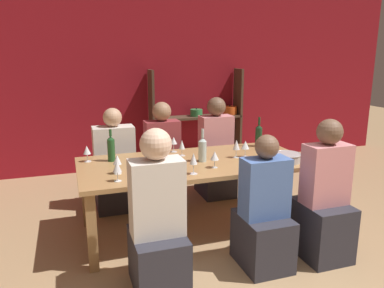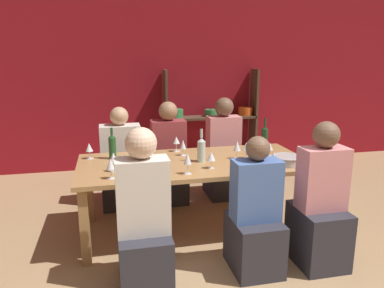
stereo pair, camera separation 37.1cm
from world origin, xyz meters
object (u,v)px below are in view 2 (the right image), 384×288
at_px(dining_table, 194,169).
at_px(person_far_a, 223,160).
at_px(wine_glass_red_a, 188,160).
at_px(person_near_b, 255,222).
at_px(wine_bottle_amber, 264,137).
at_px(wine_glass_red_b, 113,158).
at_px(wine_bottle_green, 112,146).
at_px(mixing_bowl, 287,160).
at_px(wine_glass_white_a, 274,157).
at_px(wine_glass_red_c, 183,145).
at_px(person_far_b, 169,165).
at_px(shelf_unit, 210,132).
at_px(person_near_a, 144,228).
at_px(person_far_c, 122,170).
at_px(wine_glass_red_e, 176,141).
at_px(wine_glass_empty_b, 270,147).
at_px(wine_glass_empty_a, 111,165).
at_px(cell_phone, 150,170).
at_px(wine_glass_red_d, 211,157).
at_px(wine_glass_white_b, 89,148).
at_px(wine_bottle_dark, 201,149).
at_px(wine_glass_white_d, 237,146).
at_px(wine_glass_white_c, 246,147).
at_px(person_near_c, 320,213).

distance_m(dining_table, person_far_a, 1.05).
relative_size(wine_glass_red_a, person_near_b, 0.17).
distance_m(wine_bottle_amber, wine_glass_red_b, 1.73).
bearing_deg(wine_bottle_green, mixing_bowl, -19.35).
relative_size(wine_glass_white_a, wine_glass_red_c, 1.01).
bearing_deg(person_far_b, shelf_unit, -123.45).
relative_size(person_near_a, person_far_c, 1.07).
height_order(wine_bottle_green, person_far_a, person_far_a).
xyz_separation_m(person_far_a, person_far_c, (-1.25, 0.01, -0.05)).
relative_size(person_far_a, person_far_b, 1.02).
relative_size(wine_glass_red_c, person_far_a, 0.13).
xyz_separation_m(wine_glass_red_a, person_far_c, (-0.53, 1.25, -0.44)).
distance_m(wine_glass_red_e, person_far_b, 0.59).
distance_m(wine_glass_empty_b, person_near_a, 1.65).
relative_size(wine_glass_empty_a, person_far_a, 0.14).
xyz_separation_m(cell_phone, person_near_a, (-0.13, -0.61, -0.26)).
height_order(wine_glass_red_d, person_far_a, person_far_a).
relative_size(mixing_bowl, wine_glass_red_d, 1.80).
relative_size(wine_glass_empty_a, wine_glass_white_b, 1.09).
height_order(cell_phone, person_far_c, person_far_c).
relative_size(wine_glass_red_b, wine_glass_empty_b, 1.25).
height_order(dining_table, wine_bottle_dark, wine_bottle_dark).
relative_size(wine_glass_empty_b, person_near_b, 0.12).
relative_size(wine_glass_empty_a, wine_glass_empty_b, 1.25).
bearing_deg(wine_glass_white_d, wine_bottle_dark, -176.41).
bearing_deg(wine_glass_empty_a, wine_bottle_dark, 21.03).
relative_size(wine_glass_white_b, cell_phone, 1.00).
bearing_deg(wine_glass_white_c, shelf_unit, 84.17).
bearing_deg(wine_glass_red_d, wine_glass_red_c, 107.94).
distance_m(shelf_unit, wine_glass_red_a, 2.72).
relative_size(wine_bottle_amber, wine_glass_empty_a, 1.93).
xyz_separation_m(wine_glass_empty_b, wine_glass_white_c, (-0.27, -0.03, 0.02)).
xyz_separation_m(dining_table, wine_glass_red_a, (-0.15, -0.38, 0.21)).
height_order(wine_bottle_green, wine_glass_empty_b, wine_bottle_green).
distance_m(shelf_unit, wine_bottle_dark, 2.32).
relative_size(wine_glass_empty_a, person_near_c, 0.14).
bearing_deg(person_near_c, person_near_b, 176.88).
bearing_deg(mixing_bowl, dining_table, 160.28).
relative_size(dining_table, person_near_a, 1.80).
distance_m(wine_glass_empty_b, person_far_a, 0.94).
relative_size(wine_glass_white_d, cell_phone, 1.15).
bearing_deg(dining_table, mixing_bowl, -19.72).
bearing_deg(wine_bottle_amber, person_far_c, 161.36).
height_order(person_far_a, person_near_c, person_far_a).
bearing_deg(wine_glass_red_a, wine_bottle_amber, 35.30).
bearing_deg(wine_bottle_amber, wine_glass_red_b, -162.87).
height_order(wine_glass_white_a, wine_glass_red_d, wine_glass_white_a).
height_order(shelf_unit, person_far_c, shelf_unit).
bearing_deg(wine_glass_white_b, person_far_a, 19.15).
distance_m(wine_glass_empty_a, wine_glass_white_c, 1.37).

